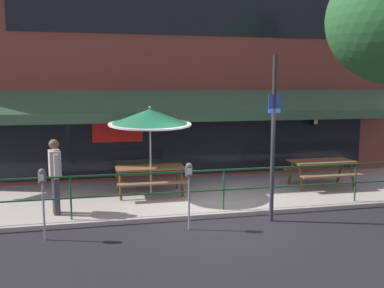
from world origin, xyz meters
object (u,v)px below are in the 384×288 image
at_px(picnic_table_left, 150,172).
at_px(street_sign_pole, 273,138).
at_px(picnic_table_centre, 322,166).
at_px(patio_umbrella_left, 150,117).
at_px(parking_meter_near, 42,183).
at_px(parking_meter_far, 189,176).
at_px(pedestrian_walking, 55,172).

relative_size(picnic_table_left, street_sign_pole, 0.50).
distance_m(picnic_table_centre, patio_umbrella_left, 5.15).
height_order(picnic_table_left, parking_meter_near, parking_meter_near).
height_order(patio_umbrella_left, street_sign_pole, street_sign_pole).
xyz_separation_m(picnic_table_left, parking_meter_far, (0.48, -2.69, 0.44)).
relative_size(picnic_table_left, picnic_table_centre, 1.00).
distance_m(patio_umbrella_left, street_sign_pole, 3.38).
bearing_deg(picnic_table_centre, parking_meter_near, -161.01).
bearing_deg(parking_meter_near, picnic_table_centre, 18.99).
distance_m(patio_umbrella_left, parking_meter_near, 3.63).
bearing_deg(parking_meter_far, picnic_table_left, 100.17).
height_order(patio_umbrella_left, parking_meter_far, patio_umbrella_left).
relative_size(parking_meter_near, street_sign_pole, 0.39).
relative_size(picnic_table_left, pedestrian_walking, 1.05).
xyz_separation_m(pedestrian_walking, parking_meter_near, (-0.10, -1.42, 0.09)).
height_order(patio_umbrella_left, parking_meter_near, patio_umbrella_left).
bearing_deg(picnic_table_centre, patio_umbrella_left, -179.96).
relative_size(picnic_table_left, parking_meter_near, 1.27).
height_order(picnic_table_centre, parking_meter_near, parking_meter_near).
bearing_deg(parking_meter_near, pedestrian_walking, 85.78).
bearing_deg(patio_umbrella_left, picnic_table_left, 90.00).
bearing_deg(parking_meter_far, parking_meter_near, 179.60).
bearing_deg(pedestrian_walking, patio_umbrella_left, 25.64).
bearing_deg(parking_meter_near, picnic_table_left, 48.04).
height_order(picnic_table_left, street_sign_pole, street_sign_pole).
bearing_deg(patio_umbrella_left, parking_meter_near, -133.58).
relative_size(picnic_table_left, parking_meter_far, 1.27).
xyz_separation_m(picnic_table_left, patio_umbrella_left, (0.00, -0.15, 1.47)).
bearing_deg(picnic_table_left, street_sign_pole, -46.45).
bearing_deg(pedestrian_walking, parking_meter_far, -27.42).
height_order(picnic_table_left, patio_umbrella_left, patio_umbrella_left).
xyz_separation_m(picnic_table_centre, patio_umbrella_left, (-4.93, -0.00, 1.47)).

